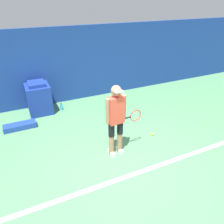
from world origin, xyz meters
TOP-DOWN VIEW (x-y plane):
  - ground_plane at (0.00, 0.00)m, footprint 24.00×24.00m
  - back_wall at (0.00, 3.74)m, footprint 24.00×0.10m
  - court_baseline at (0.00, -0.41)m, footprint 21.60×0.10m
  - tennis_player at (0.10, 0.40)m, footprint 0.90×0.29m
  - tennis_ball at (1.29, 0.63)m, footprint 0.07×0.07m
  - covered_chair at (-1.18, 3.26)m, footprint 0.70×0.77m
  - equipment_bag at (-1.87, 2.47)m, footprint 0.86×0.29m
  - water_bottle at (-0.56, 3.10)m, footprint 0.08×0.08m

SIDE VIEW (x-z plane):
  - ground_plane at x=0.00m, z-range 0.00..0.00m
  - court_baseline at x=0.00m, z-range 0.00..0.01m
  - tennis_ball at x=1.29m, z-range 0.00..0.07m
  - equipment_bag at x=-1.87m, z-range 0.00..0.15m
  - water_bottle at x=-0.56m, z-range -0.01..0.22m
  - covered_chair at x=-1.18m, z-range -0.02..0.98m
  - tennis_player at x=0.10m, z-range 0.10..1.79m
  - back_wall at x=0.00m, z-range 0.00..2.47m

